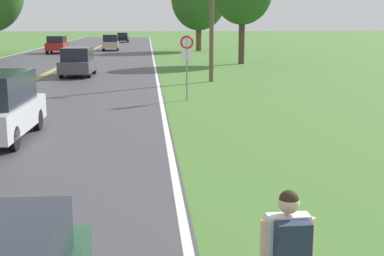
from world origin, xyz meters
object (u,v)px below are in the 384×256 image
(hitchhiker_person, at_px, (288,252))
(traffic_sign, at_px, (187,51))
(car_red_suv_mid_far, at_px, (57,44))
(car_champagne_suv_receding, at_px, (111,42))
(car_dark_grey_van_mid_near, at_px, (78,61))
(car_black_sedan_distant, at_px, (123,37))

(hitchhiker_person, bearing_deg, traffic_sign, -3.12)
(hitchhiker_person, height_order, car_red_suv_mid_far, car_red_suv_mid_far)
(hitchhiker_person, distance_m, car_red_suv_mid_far, 55.08)
(traffic_sign, bearing_deg, car_champagne_suv_receding, 98.18)
(traffic_sign, bearing_deg, car_dark_grey_van_mid_near, 118.28)
(hitchhiker_person, height_order, car_dark_grey_van_mid_near, car_dark_grey_van_mid_near)
(car_dark_grey_van_mid_near, xyz_separation_m, car_black_sedan_distant, (0.26, 57.21, -0.11))
(car_champagne_suv_receding, xyz_separation_m, car_black_sedan_distant, (0.28, 26.73, -0.16))
(car_dark_grey_van_mid_near, height_order, car_champagne_suv_receding, car_champagne_suv_receding)
(car_black_sedan_distant, bearing_deg, car_red_suv_mid_far, -8.65)
(traffic_sign, bearing_deg, car_red_suv_mid_far, 107.33)
(car_dark_grey_van_mid_near, bearing_deg, car_black_sedan_distant, -178.87)
(car_dark_grey_van_mid_near, relative_size, car_red_suv_mid_far, 1.06)
(traffic_sign, height_order, car_champagne_suv_receding, traffic_sign)
(car_red_suv_mid_far, relative_size, car_champagne_suv_receding, 1.01)
(car_red_suv_mid_far, height_order, car_champagne_suv_receding, car_champagne_suv_receding)
(hitchhiker_person, bearing_deg, car_black_sedan_distant, 1.38)
(car_red_suv_mid_far, xyz_separation_m, car_champagne_suv_receding, (5.34, 5.31, -0.01))
(car_champagne_suv_receding, bearing_deg, traffic_sign, 6.40)
(car_dark_grey_van_mid_near, distance_m, car_red_suv_mid_far, 25.74)
(hitchhiker_person, xyz_separation_m, car_black_sedan_distant, (-5.42, 86.00, -0.21))
(hitchhiker_person, relative_size, car_dark_grey_van_mid_near, 0.38)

